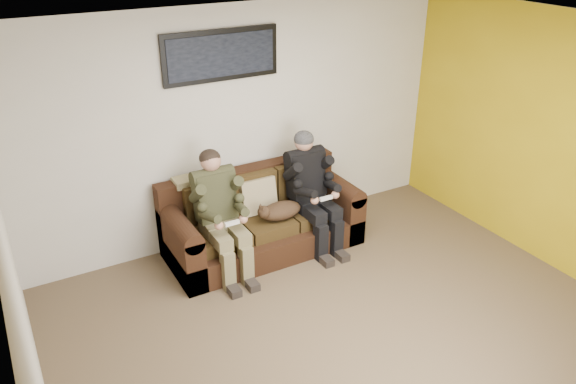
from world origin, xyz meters
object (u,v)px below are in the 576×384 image
person_right (311,184)px  cat (279,211)px  person_left (219,207)px  framed_poster (221,55)px  sofa (260,221)px

person_right → cat: person_right is taller
person_left → framed_poster: bearing=58.8°
person_left → framed_poster: framed_poster is taller
sofa → framed_poster: 1.83m
sofa → person_left: person_left is taller
person_left → person_right: 1.09m
cat → framed_poster: size_ratio=0.53×
sofa → framed_poster: size_ratio=1.69×
person_right → cat: size_ratio=1.95×
cat → sofa: bearing=118.3°
person_left → framed_poster: 1.54m
cat → person_right: bearing=6.5°
sofa → framed_poster: framed_poster is taller
person_left → cat: 0.69m
sofa → framed_poster: bearing=117.1°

